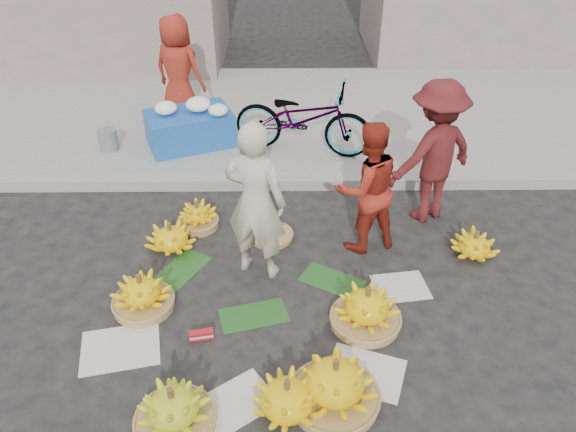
{
  "coord_description": "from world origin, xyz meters",
  "views": [
    {
      "loc": [
        0.19,
        -4.13,
        3.9
      ],
      "look_at": [
        0.24,
        0.49,
        0.7
      ],
      "focal_mm": 35.0,
      "sensor_mm": 36.0,
      "label": 1
    }
  ],
  "objects_px": {
    "banana_bunch_0": "(142,294)",
    "banana_bunch_4": "(367,309)",
    "bicycle": "(303,118)",
    "flower_table": "(190,126)",
    "vendor_cream": "(256,202)"
  },
  "relations": [
    {
      "from": "banana_bunch_0",
      "to": "banana_bunch_4",
      "type": "xyz_separation_m",
      "value": [
        2.16,
        -0.24,
        0.02
      ]
    },
    {
      "from": "banana_bunch_0",
      "to": "banana_bunch_4",
      "type": "height_order",
      "value": "banana_bunch_4"
    },
    {
      "from": "bicycle",
      "to": "flower_table",
      "type": "bearing_deg",
      "value": 95.61
    },
    {
      "from": "vendor_cream",
      "to": "banana_bunch_0",
      "type": "bearing_deg",
      "value": 46.84
    },
    {
      "from": "vendor_cream",
      "to": "flower_table",
      "type": "bearing_deg",
      "value": -48.92
    },
    {
      "from": "banana_bunch_4",
      "to": "vendor_cream",
      "type": "height_order",
      "value": "vendor_cream"
    },
    {
      "from": "banana_bunch_0",
      "to": "vendor_cream",
      "type": "bearing_deg",
      "value": 27.04
    },
    {
      "from": "banana_bunch_4",
      "to": "flower_table",
      "type": "relative_size",
      "value": 0.51
    },
    {
      "from": "vendor_cream",
      "to": "bicycle",
      "type": "height_order",
      "value": "vendor_cream"
    },
    {
      "from": "banana_bunch_4",
      "to": "flower_table",
      "type": "bearing_deg",
      "value": 120.91
    },
    {
      "from": "banana_bunch_4",
      "to": "flower_table",
      "type": "height_order",
      "value": "flower_table"
    },
    {
      "from": "vendor_cream",
      "to": "bicycle",
      "type": "distance_m",
      "value": 2.54
    },
    {
      "from": "banana_bunch_0",
      "to": "banana_bunch_4",
      "type": "bearing_deg",
      "value": -6.44
    },
    {
      "from": "banana_bunch_0",
      "to": "bicycle",
      "type": "relative_size",
      "value": 0.31
    },
    {
      "from": "vendor_cream",
      "to": "flower_table",
      "type": "relative_size",
      "value": 1.27
    }
  ]
}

